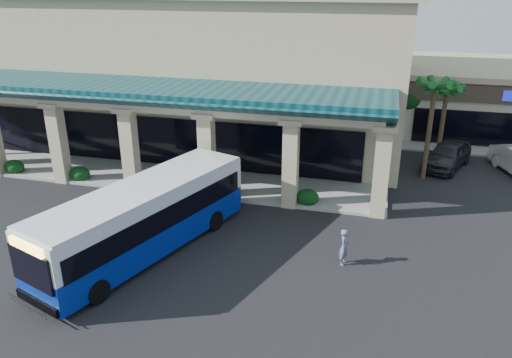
% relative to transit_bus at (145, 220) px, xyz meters
% --- Properties ---
extents(ground, '(110.00, 110.00, 0.00)m').
position_rel_transit_bus_xyz_m(ground, '(3.62, 1.00, -1.56)').
color(ground, black).
extents(main_building, '(30.80, 14.80, 11.35)m').
position_rel_transit_bus_xyz_m(main_building, '(-4.38, 17.00, 4.12)').
color(main_building, tan).
rests_on(main_building, ground).
extents(arcade, '(30.00, 6.20, 5.70)m').
position_rel_transit_bus_xyz_m(arcade, '(-4.38, 7.80, 1.29)').
color(arcade, '#093138').
rests_on(arcade, ground).
extents(palm_0, '(2.40, 2.40, 6.60)m').
position_rel_transit_bus_xyz_m(palm_0, '(12.12, 12.00, 1.74)').
color(palm_0, '#17571F').
rests_on(palm_0, ground).
extents(palm_1, '(2.40, 2.40, 5.80)m').
position_rel_transit_bus_xyz_m(palm_1, '(13.12, 15.00, 1.34)').
color(palm_1, '#17571F').
rests_on(palm_1, ground).
extents(broadleaf_tree, '(2.60, 2.60, 4.81)m').
position_rel_transit_bus_xyz_m(broadleaf_tree, '(11.12, 20.00, 0.85)').
color(broadleaf_tree, black).
rests_on(broadleaf_tree, ground).
extents(transit_bus, '(6.16, 11.39, 3.12)m').
position_rel_transit_bus_xyz_m(transit_bus, '(0.00, 0.00, 0.00)').
color(transit_bus, '#082491').
rests_on(transit_bus, ground).
extents(pedestrian, '(0.50, 0.65, 1.60)m').
position_rel_transit_bus_xyz_m(pedestrian, '(8.40, 1.16, -0.76)').
color(pedestrian, slate).
rests_on(pedestrian, ground).
extents(car_silver, '(3.69, 5.22, 1.65)m').
position_rel_transit_bus_xyz_m(car_silver, '(13.61, 14.32, -0.73)').
color(car_silver, '#292C31').
rests_on(car_silver, ground).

